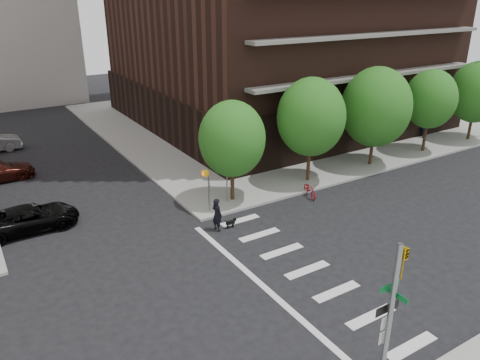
{
  "coord_description": "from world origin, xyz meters",
  "views": [
    {
      "loc": [
        -9.58,
        -14.26,
        12.22
      ],
      "look_at": [
        3.0,
        6.0,
        2.5
      ],
      "focal_mm": 35.0,
      "sensor_mm": 36.0,
      "label": 1
    }
  ],
  "objects_px": {
    "scooter": "(310,190)",
    "dog_walker": "(217,214)",
    "pedestrian_far": "(423,126)",
    "parked_car_black": "(31,218)",
    "traffic_signal": "(386,349)"
  },
  "relations": [
    {
      "from": "scooter",
      "to": "dog_walker",
      "type": "relative_size",
      "value": 0.95
    },
    {
      "from": "dog_walker",
      "to": "pedestrian_far",
      "type": "bearing_deg",
      "value": -89.28
    },
    {
      "from": "parked_car_black",
      "to": "scooter",
      "type": "xyz_separation_m",
      "value": [
        15.8,
        -4.58,
        -0.23
      ]
    },
    {
      "from": "scooter",
      "to": "pedestrian_far",
      "type": "bearing_deg",
      "value": 31.99
    },
    {
      "from": "parked_car_black",
      "to": "dog_walker",
      "type": "distance_m",
      "value": 10.16
    },
    {
      "from": "parked_car_black",
      "to": "pedestrian_far",
      "type": "distance_m",
      "value": 32.28
    },
    {
      "from": "scooter",
      "to": "pedestrian_far",
      "type": "relative_size",
      "value": 0.93
    },
    {
      "from": "dog_walker",
      "to": "pedestrian_far",
      "type": "xyz_separation_m",
      "value": [
        23.66,
        5.3,
        0.17
      ]
    },
    {
      "from": "traffic_signal",
      "to": "dog_walker",
      "type": "relative_size",
      "value": 3.2
    },
    {
      "from": "parked_car_black",
      "to": "pedestrian_far",
      "type": "relative_size",
      "value": 2.62
    },
    {
      "from": "parked_car_black",
      "to": "dog_walker",
      "type": "relative_size",
      "value": 2.68
    },
    {
      "from": "pedestrian_far",
      "to": "traffic_signal",
      "type": "bearing_deg",
      "value": -30.06
    },
    {
      "from": "scooter",
      "to": "dog_walker",
      "type": "bearing_deg",
      "value": -156.94
    },
    {
      "from": "dog_walker",
      "to": "pedestrian_far",
      "type": "height_order",
      "value": "pedestrian_far"
    },
    {
      "from": "traffic_signal",
      "to": "pedestrian_far",
      "type": "distance_m",
      "value": 31.52
    }
  ]
}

